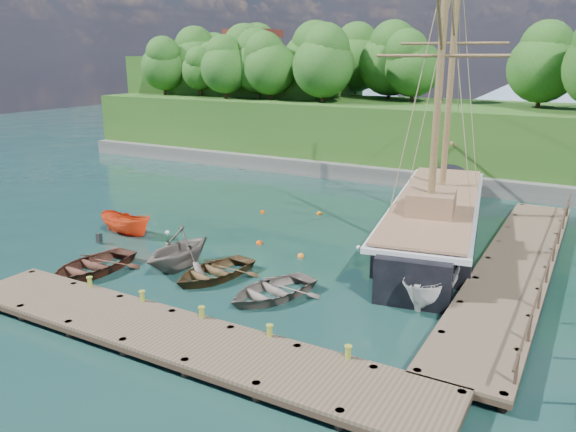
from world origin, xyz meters
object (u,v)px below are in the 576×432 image
cabin_boat_white (431,302)px  motorboat_orange (127,234)px  rowboat_3 (271,297)px  rowboat_1 (179,267)px  schooner (435,223)px  rowboat_2 (213,278)px  rowboat_0 (91,273)px

cabin_boat_white → motorboat_orange: bearing=-176.0°
rowboat_3 → motorboat_orange: motorboat_orange is taller
rowboat_1 → rowboat_3: 5.88m
rowboat_1 → cabin_boat_white: rowboat_1 is taller
rowboat_1 → cabin_boat_white: bearing=12.2°
rowboat_3 → motorboat_orange: (-11.99, 3.48, 0.00)m
rowboat_1 → schooner: (9.83, 10.50, 1.03)m
rowboat_1 → rowboat_2: bearing=-4.5°
rowboat_1 → cabin_boat_white: (12.03, 2.11, 0.00)m
motorboat_orange → schooner: size_ratio=0.15×
rowboat_3 → cabin_boat_white: 6.86m
rowboat_0 → schooner: 18.59m
cabin_boat_white → rowboat_2: bearing=-160.6°
rowboat_0 → motorboat_orange: 6.06m
cabin_boat_white → rowboat_0: bearing=-157.0°
rowboat_0 → cabin_boat_white: size_ratio=1.08×
rowboat_0 → schooner: (13.09, 13.17, 1.03)m
rowboat_1 → schooner: 14.42m
rowboat_0 → rowboat_2: bearing=25.1°
rowboat_1 → rowboat_2: (2.29, -0.27, 0.00)m
rowboat_1 → rowboat_2: 2.31m
rowboat_0 → cabin_boat_white: (15.28, 4.77, 0.00)m
rowboat_1 → rowboat_2: rowboat_1 is taller
rowboat_1 → rowboat_2: size_ratio=0.97×
rowboat_3 → schooner: schooner is taller
rowboat_2 → schooner: bearing=67.5°
rowboat_0 → rowboat_1: rowboat_1 is taller
rowboat_0 → cabin_boat_white: cabin_boat_white is taller
rowboat_2 → motorboat_orange: motorboat_orange is taller
cabin_boat_white → schooner: 8.74m
rowboat_2 → cabin_boat_white: cabin_boat_white is taller
rowboat_0 → motorboat_orange: size_ratio=1.25×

